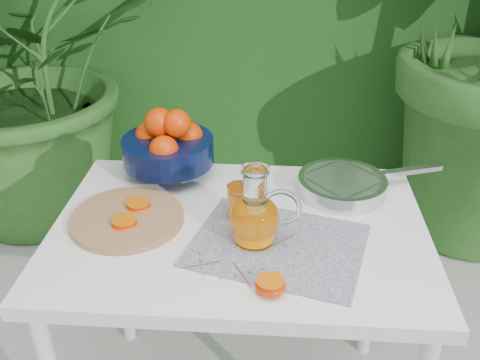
# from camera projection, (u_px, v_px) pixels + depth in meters

# --- Properties ---
(potted_plant_left) EXTENTS (2.23, 2.23, 1.59)m
(potted_plant_left) POSITION_uv_depth(u_px,v_px,m) (24.00, 63.00, 2.54)
(potted_plant_left) COLOR #2D561D
(potted_plant_left) RESTS_ON ground
(white_table) EXTENTS (1.00, 0.70, 0.75)m
(white_table) POSITION_uv_depth(u_px,v_px,m) (239.00, 250.00, 1.47)
(white_table) COLOR white
(white_table) RESTS_ON ground
(placemat) EXTENTS (0.50, 0.43, 0.00)m
(placemat) POSITION_uv_depth(u_px,v_px,m) (277.00, 245.00, 1.35)
(placemat) COLOR #0B1641
(placemat) RESTS_ON white_table
(cutting_board) EXTENTS (0.38, 0.38, 0.02)m
(cutting_board) POSITION_uv_depth(u_px,v_px,m) (127.00, 218.00, 1.44)
(cutting_board) COLOR #926842
(cutting_board) RESTS_ON white_table
(fruit_bowl) EXTENTS (0.29, 0.29, 0.22)m
(fruit_bowl) POSITION_uv_depth(u_px,v_px,m) (168.00, 145.00, 1.63)
(fruit_bowl) COLOR black
(fruit_bowl) RESTS_ON white_table
(juice_pitcher) EXTENTS (0.18, 0.14, 0.21)m
(juice_pitcher) POSITION_uv_depth(u_px,v_px,m) (255.00, 216.00, 1.33)
(juice_pitcher) COLOR white
(juice_pitcher) RESTS_ON white_table
(juice_tumbler) EXTENTS (0.08, 0.08, 0.10)m
(juice_tumbler) POSITION_uv_depth(u_px,v_px,m) (239.00, 202.00, 1.44)
(juice_tumbler) COLOR white
(juice_tumbler) RESTS_ON white_table
(saute_pan) EXTENTS (0.48, 0.33, 0.05)m
(saute_pan) POSITION_uv_depth(u_px,v_px,m) (343.00, 184.00, 1.57)
(saute_pan) COLOR #BAB9BE
(saute_pan) RESTS_ON white_table
(orange_halves) EXTENTS (0.48, 0.39, 0.03)m
(orange_halves) POSITION_uv_depth(u_px,v_px,m) (172.00, 236.00, 1.36)
(orange_halves) COLOR #F03C02
(orange_halves) RESTS_ON white_table
(thyme_sprigs) EXTENTS (0.28, 0.22, 0.01)m
(thyme_sprigs) POSITION_uv_depth(u_px,v_px,m) (244.00, 259.00, 1.30)
(thyme_sprigs) COLOR brown
(thyme_sprigs) RESTS_ON white_table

